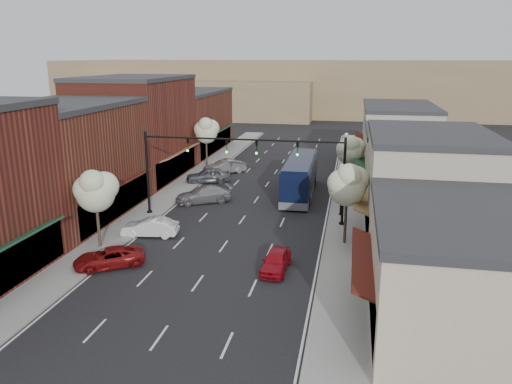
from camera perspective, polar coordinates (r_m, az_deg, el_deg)
The scene contains 29 objects.
ground at distance 33.42m, azimuth -4.61°, elevation -7.44°, with size 160.00×160.00×0.00m, color black.
sidewalk_left at distance 52.61m, azimuth -8.04°, elevation 1.01°, with size 2.80×73.00×0.15m, color gray.
sidewalk_right at distance 49.82m, azimuth 10.56°, elevation 0.09°, with size 2.80×73.00×0.15m, color gray.
curb_left at distance 52.18m, azimuth -6.59°, elevation 0.94°, with size 0.25×73.00×0.17m, color gray.
curb_right at distance 49.84m, azimuth 8.95°, elevation 0.18°, with size 0.25×73.00×0.17m, color gray.
bldg_left_midnear at distance 43.07m, azimuth -21.09°, elevation 3.23°, with size 10.14×14.10×9.40m.
bldg_left_midfar at distance 55.12m, azimuth -13.53°, elevation 7.03°, with size 10.14×14.10×10.90m.
bldg_left_far at distance 70.02m, azimuth -8.05°, elevation 7.93°, with size 10.14×18.10×8.40m.
bldg_right_near at distance 26.17m, azimuth 21.82°, elevation -8.22°, with size 9.14×12.10×5.90m.
bldg_right_midnear at distance 37.13m, azimuth 18.78°, elevation 0.46°, with size 9.14×12.10×7.90m.
bldg_right_midfar at distance 48.91m, azimuth 16.95°, elevation 3.13°, with size 9.14×12.10×6.40m.
bldg_right_far at distance 62.55m, azimuth 15.80°, elevation 6.19°, with size 9.14×16.10×7.40m.
hill_far at distance 120.16m, azimuth 7.13°, elevation 11.82°, with size 120.00×30.00×12.00m, color #7A6647.
hill_near at distance 113.10m, azimuth -6.32°, elevation 10.62°, with size 50.00×20.00×8.00m, color #7A6647.
signal_mast_right at distance 38.65m, azimuth 6.53°, elevation 2.83°, with size 8.22×0.46×7.00m.
signal_mast_left at distance 41.05m, azimuth -9.33°, elevation 3.46°, with size 8.22×0.46×7.00m.
tree_right_near at distance 34.63m, azimuth 10.46°, elevation 0.93°, with size 2.85×2.65×5.95m.
tree_right_far at distance 50.38m, azimuth 10.74°, elevation 4.82°, with size 2.85×2.65×5.43m.
tree_left_near at distance 35.09m, azimuth -17.88°, elevation 0.24°, with size 2.85×2.65×5.69m.
tree_left_far at distance 58.65m, azimuth -5.70°, elevation 7.06°, with size 2.85×2.65×6.13m.
lamp_post_near at distance 41.35m, azimuth 9.76°, elevation 1.22°, with size 0.44×0.44×4.44m.
lamp_post_far at distance 58.49m, azimuth 10.25°, elevation 5.28°, with size 0.44×0.44×4.44m.
coach_bus at distance 47.66m, azimuth 5.05°, elevation 1.81°, with size 2.70×11.62×3.55m.
red_hatchback at distance 31.13m, azimuth 2.29°, elevation -7.87°, with size 1.52×3.77×1.28m, color maroon.
parked_car_a at distance 33.00m, azimuth -16.46°, elevation -7.21°, with size 2.01×4.36×1.21m, color maroon.
parked_car_b at distance 37.68m, azimuth -12.01°, elevation -3.96°, with size 1.44×4.14×1.36m, color silver.
parked_car_c at distance 45.56m, azimuth -6.04°, elevation -0.29°, with size 2.06×5.08×1.47m, color gray.
parked_car_d at distance 52.66m, azimuth -5.47°, elevation 1.90°, with size 1.86×4.63×1.58m, color #515358.
parked_car_e at distance 56.72m, azimuth -3.58°, elevation 2.90°, with size 1.66×4.75×1.57m, color gray.
Camera 1 is at (8.51, -29.66, 12.83)m, focal length 35.00 mm.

